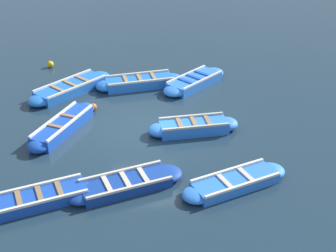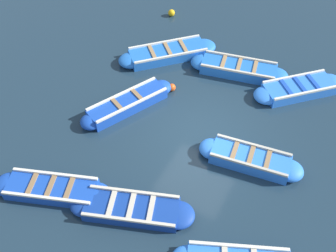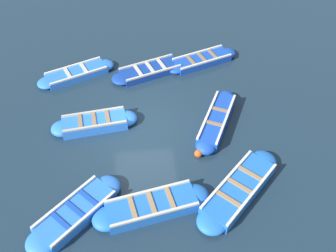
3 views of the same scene
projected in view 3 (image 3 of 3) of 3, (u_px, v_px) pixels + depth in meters
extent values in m
plane|color=#1C303F|center=(143.00, 131.00, 14.45)|extent=(120.00, 120.00, 0.00)
cube|color=blue|center=(95.00, 123.00, 14.45)|extent=(2.43, 1.18, 0.38)
ellipsoid|color=blue|center=(62.00, 128.00, 14.26)|extent=(0.93, 0.91, 0.38)
ellipsoid|color=blue|center=(126.00, 118.00, 14.64)|extent=(0.93, 0.91, 0.38)
cube|color=#B2AD9E|center=(95.00, 126.00, 14.02)|extent=(2.28, 0.39, 0.07)
cube|color=#B2AD9E|center=(93.00, 112.00, 14.56)|extent=(2.28, 0.39, 0.07)
cube|color=olive|center=(80.00, 121.00, 14.22)|extent=(0.24, 0.78, 0.04)
cube|color=olive|center=(94.00, 119.00, 14.30)|extent=(0.24, 0.78, 0.04)
cube|color=olive|center=(107.00, 117.00, 14.38)|extent=(0.24, 0.78, 0.04)
cube|color=#1947B7|center=(217.00, 121.00, 14.55)|extent=(1.89, 2.85, 0.39)
ellipsoid|color=#1947B7|center=(206.00, 147.00, 13.62)|extent=(0.95, 0.96, 0.39)
ellipsoid|color=#1947B7|center=(226.00, 98.00, 15.49)|extent=(0.95, 0.96, 0.39)
cube|color=silver|center=(226.00, 118.00, 14.31)|extent=(1.25, 2.51, 0.07)
cube|color=silver|center=(208.00, 114.00, 14.48)|extent=(1.25, 2.51, 0.07)
cube|color=olive|center=(214.00, 123.00, 14.14)|extent=(0.67, 0.41, 0.04)
cube|color=olive|center=(220.00, 110.00, 14.67)|extent=(0.67, 0.41, 0.04)
cube|color=blue|center=(77.00, 74.00, 16.67)|extent=(2.68, 1.82, 0.29)
ellipsoid|color=blue|center=(47.00, 83.00, 16.23)|extent=(1.09, 1.07, 0.29)
ellipsoid|color=blue|center=(104.00, 65.00, 17.11)|extent=(1.09, 1.07, 0.29)
cube|color=silver|center=(79.00, 75.00, 16.30)|extent=(2.31, 1.08, 0.07)
cube|color=silver|center=(73.00, 66.00, 16.79)|extent=(2.31, 1.08, 0.07)
cube|color=beige|center=(68.00, 73.00, 16.43)|extent=(0.44, 0.76, 0.04)
cube|color=beige|center=(84.00, 68.00, 16.68)|extent=(0.44, 0.76, 0.04)
cube|color=blue|center=(76.00, 213.00, 11.73)|extent=(2.46, 2.44, 0.35)
ellipsoid|color=blue|center=(42.00, 242.00, 11.06)|extent=(1.29, 1.29, 0.35)
ellipsoid|color=blue|center=(106.00, 187.00, 12.41)|extent=(1.29, 1.29, 0.35)
cube|color=silver|center=(85.00, 218.00, 11.38)|extent=(1.79, 1.77, 0.07)
cube|color=silver|center=(65.00, 201.00, 11.79)|extent=(1.79, 1.77, 0.07)
cube|color=#1947B7|center=(60.00, 221.00, 11.31)|extent=(0.70, 0.71, 0.04)
cube|color=#1947B7|center=(75.00, 209.00, 11.59)|extent=(0.70, 0.71, 0.04)
cube|color=#1947B7|center=(88.00, 198.00, 11.88)|extent=(0.70, 0.71, 0.04)
cube|color=blue|center=(239.00, 190.00, 12.34)|extent=(2.79, 2.83, 0.36)
ellipsoid|color=blue|center=(212.00, 221.00, 11.52)|extent=(1.34, 1.34, 0.36)
ellipsoid|color=blue|center=(262.00, 162.00, 13.16)|extent=(1.34, 1.34, 0.36)
cube|color=silver|center=(253.00, 193.00, 11.98)|extent=(2.08, 2.13, 0.07)
cube|color=silver|center=(227.00, 178.00, 12.40)|extent=(2.08, 2.13, 0.07)
cube|color=#9E7A51|center=(229.00, 199.00, 11.85)|extent=(0.73, 0.72, 0.04)
cube|color=#9E7A51|center=(240.00, 186.00, 12.20)|extent=(0.73, 0.72, 0.04)
cube|color=#9E7A51|center=(250.00, 173.00, 12.55)|extent=(0.73, 0.72, 0.04)
cube|color=blue|center=(152.00, 207.00, 11.87)|extent=(2.89, 1.50, 0.38)
ellipsoid|color=blue|center=(107.00, 219.00, 11.58)|extent=(1.06, 1.04, 0.38)
ellipsoid|color=blue|center=(194.00, 196.00, 12.16)|extent=(1.06, 1.04, 0.38)
cube|color=beige|center=(156.00, 214.00, 11.42)|extent=(2.65, 0.64, 0.07)
cube|color=beige|center=(148.00, 191.00, 12.01)|extent=(2.65, 0.64, 0.07)
cube|color=#9E7A51|center=(133.00, 208.00, 11.60)|extent=(0.31, 0.84, 0.04)
cube|color=#9E7A51|center=(152.00, 203.00, 11.72)|extent=(0.31, 0.84, 0.04)
cube|color=#9E7A51|center=(170.00, 198.00, 11.85)|extent=(0.31, 0.84, 0.04)
cube|color=navy|center=(150.00, 71.00, 16.82)|extent=(2.72, 1.78, 0.29)
ellipsoid|color=navy|center=(122.00, 78.00, 16.43)|extent=(1.15, 1.13, 0.29)
ellipsoid|color=navy|center=(177.00, 63.00, 17.21)|extent=(1.15, 1.13, 0.29)
cube|color=beige|center=(154.00, 73.00, 16.42)|extent=(2.37, 0.94, 0.07)
cube|color=beige|center=(146.00, 62.00, 16.98)|extent=(2.37, 0.94, 0.07)
cube|color=beige|center=(138.00, 71.00, 16.54)|extent=(0.42, 0.83, 0.04)
cube|color=beige|center=(150.00, 67.00, 16.71)|extent=(0.42, 0.83, 0.04)
cube|color=beige|center=(162.00, 64.00, 16.87)|extent=(0.42, 0.83, 0.04)
cube|color=#1947B7|center=(202.00, 60.00, 17.36)|extent=(2.69, 1.72, 0.30)
ellipsoid|color=#1947B7|center=(176.00, 68.00, 16.96)|extent=(1.06, 1.05, 0.30)
ellipsoid|color=#1947B7|center=(226.00, 53.00, 17.75)|extent=(1.06, 1.05, 0.30)
cube|color=silver|center=(207.00, 62.00, 16.97)|extent=(2.37, 0.95, 0.07)
cube|color=silver|center=(198.00, 52.00, 17.48)|extent=(2.37, 0.95, 0.07)
cube|color=olive|center=(191.00, 60.00, 17.07)|extent=(0.40, 0.77, 0.04)
cube|color=olive|center=(202.00, 57.00, 17.24)|extent=(0.40, 0.77, 0.04)
cube|color=olive|center=(213.00, 54.00, 17.40)|extent=(0.40, 0.77, 0.04)
sphere|color=silver|center=(255.00, 162.00, 13.18)|extent=(0.29, 0.29, 0.29)
sphere|color=#E05119|center=(198.00, 154.00, 13.47)|extent=(0.28, 0.28, 0.28)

